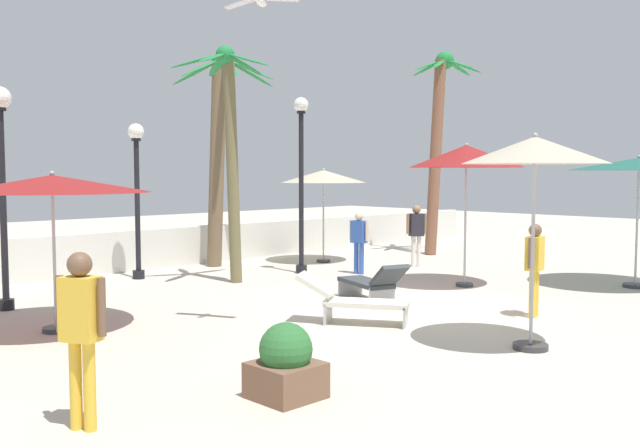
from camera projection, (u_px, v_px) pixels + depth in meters
ground_plane at (427, 307)px, 13.12m from camera, size 56.00×56.00×0.00m
boundary_wall at (182, 246)px, 18.90m from camera, size 25.20×0.30×1.03m
patio_umbrella_0 at (466, 157)px, 15.21m from camera, size 2.50×2.50×3.14m
patio_umbrella_1 at (52, 185)px, 10.88m from camera, size 3.01×3.01×2.53m
patio_umbrella_2 at (323, 177)px, 19.41m from camera, size 2.35×2.35×2.63m
patio_umbrella_3 at (535, 153)px, 9.75m from camera, size 2.02×2.02×3.06m
patio_umbrella_4 at (639, 165)px, 15.10m from camera, size 3.01×3.01×2.88m
palm_tree_0 at (438, 131)px, 21.35m from camera, size 2.27×2.29×6.20m
palm_tree_1 at (230, 138)px, 15.66m from camera, size 2.32×2.36×5.31m
palm_tree_2 at (219, 135)px, 18.65m from camera, size 3.08×2.88×5.72m
lamp_post_0 at (2, 164)px, 12.60m from camera, size 0.41×0.41×4.04m
lamp_post_1 at (301, 166)px, 17.27m from camera, size 0.37×0.37×4.34m
lamp_post_2 at (137, 182)px, 16.37m from camera, size 0.38×0.38×3.64m
lounge_chair_0 at (353, 300)px, 11.62m from camera, size 1.47×1.86×0.83m
lounge_chair_1 at (372, 282)px, 13.53m from camera, size 1.15×1.96×0.84m
guest_0 at (535, 261)px, 12.10m from camera, size 0.55×0.31×1.63m
guest_1 at (81, 322)px, 6.77m from camera, size 0.38×0.51×1.75m
guest_2 at (416, 230)px, 18.49m from camera, size 0.50×0.39×1.65m
guest_3 at (359, 237)px, 17.27m from camera, size 0.28×0.56×1.53m
seagull_0 at (261, 1)px, 10.47m from camera, size 0.65×1.10×0.16m
planter at (286, 364)px, 7.79m from camera, size 0.70×0.70×0.85m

